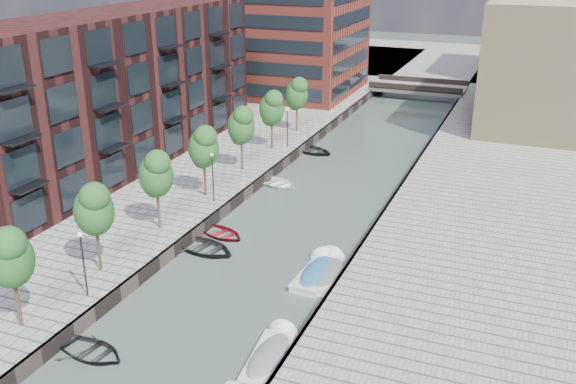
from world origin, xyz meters
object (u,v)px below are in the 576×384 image
Objects in this scene: tree_5 at (272,107)px; motorboat_4 at (326,272)px; sloop_1 at (204,251)px; sloop_2 at (221,235)px; sloop_3 at (278,186)px; tree_2 at (156,173)px; motorboat_1 at (271,354)px; bridge at (418,88)px; tree_4 at (241,124)px; car at (494,99)px; sloop_4 at (312,153)px; tree_3 at (203,146)px; tree_0 at (10,255)px; tree_1 at (94,208)px; tree_6 at (297,93)px; motorboat_3 at (320,271)px; sloop_0 at (92,355)px.

tree_5 is 1.10× the size of motorboat_4.
sloop_2 is (-0.07, 2.80, 0.00)m from sloop_1.
sloop_3 is at bearing 19.41° from sloop_2.
motorboat_1 is at bearing -37.56° from tree_2.
bridge is 41.08m from tree_4.
motorboat_4 is 50.45m from car.
tree_4 is at bearing 177.50° from sloop_4.
tree_4 reaches higher than car.
tree_2 and tree_5 have the same top height.
tree_3 is 1.46× the size of sloop_2.
bridge is 64.49m from motorboat_1.
tree_0 is at bearing -90.00° from tree_4.
car is (19.21, 28.52, -3.71)m from tree_5.
bridge reaches higher than motorboat_4.
tree_1 reaches higher than motorboat_4.
tree_1 is at bearing 160.82° from sloop_1.
sloop_3 is at bearing -62.82° from tree_5.
sloop_3 is at bearing -5.22° from tree_4.
sloop_2 is at bearing -95.14° from bridge.
tree_4 reaches higher than sloop_1.
sloop_1 is at bearing -154.46° from sloop_3.
sloop_3 reaches higher than sloop_2.
tree_6 reaches higher than sloop_2.
tree_6 is at bearing 114.02° from motorboat_3.
sloop_4 is 1.37× the size of car.
sloop_3 is at bearing -96.69° from bridge.
tree_2 is at bearing 142.44° from motorboat_1.
car is at bearing -5.57° from sloop_0.
tree_6 is at bearing 19.72° from sloop_1.
sloop_1 is 1.11× the size of sloop_3.
tree_0 is 14.00m from tree_2.
motorboat_4 is (9.29, -0.06, 0.21)m from sloop_1.
tree_1 and tree_4 have the same top height.
tree_2 and tree_6 have the same top height.
tree_4 reaches higher than bridge.
tree_2 reaches higher than sloop_0.
tree_4 is at bearing -90.00° from tree_5.
tree_3 reaches higher than car.
tree_0 is 21.00m from tree_3.
car reaches higher than sloop_4.
sloop_4 reaches higher than sloop_2.
sloop_0 is at bearing -159.44° from motorboat_1.
sloop_0 is 9.66m from motorboat_1.
tree_2 is at bearing 90.00° from tree_0.
motorboat_1 is (13.39, -10.30, -5.10)m from tree_2.
tree_3 is 1.25× the size of sloop_4.
motorboat_3 is at bearing -2.89° from tree_2.
sloop_4 is (3.26, 31.08, -5.31)m from tree_1.
sloop_2 is (-0.49, 15.99, 0.00)m from sloop_0.
tree_1 is at bearing 166.17° from motorboat_1.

